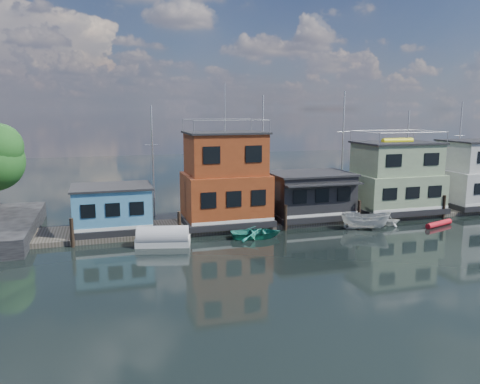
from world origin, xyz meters
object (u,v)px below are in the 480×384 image
object	(u,v)px
houseboat_dark	(310,195)
dinghy_white	(390,220)
houseboat_red	(225,180)
red_kayak	(439,224)
houseboat_green	(395,178)
tarp_runabout	(163,238)
houseboat_white	(480,174)
dinghy_teal	(256,233)
houseboat_blue	(112,208)
motorboat	(365,220)

from	to	relation	value
houseboat_dark	dinghy_white	bearing A→B (deg)	-32.31
houseboat_red	red_kayak	distance (m)	19.10
houseboat_green	tarp_runabout	world-z (taller)	houseboat_green
houseboat_green	tarp_runabout	distance (m)	23.59
houseboat_red	red_kayak	bearing A→B (deg)	-16.65
houseboat_dark	houseboat_white	size ratio (longest dim) A/B	0.88
houseboat_white	dinghy_teal	world-z (taller)	houseboat_white
houseboat_blue	houseboat_red	world-z (taller)	houseboat_red
houseboat_red	red_kayak	size ratio (longest dim) A/B	3.57
houseboat_green	tarp_runabout	size ratio (longest dim) A/B	1.97
dinghy_teal	houseboat_blue	bearing A→B (deg)	75.32
houseboat_dark	dinghy_teal	size ratio (longest dim) A/B	1.83
houseboat_dark	dinghy_teal	xyz separation A→B (m)	(-6.60, -4.27, -2.00)
houseboat_white	houseboat_green	bearing A→B (deg)	180.00
houseboat_blue	red_kayak	bearing A→B (deg)	-11.06
houseboat_green	red_kayak	xyz separation A→B (m)	(0.92, -5.36, -3.31)
houseboat_green	dinghy_white	distance (m)	5.73
dinghy_white	houseboat_red	bearing A→B (deg)	78.46
red_kayak	tarp_runabout	bearing A→B (deg)	158.64
houseboat_dark	houseboat_green	size ratio (longest dim) A/B	0.88
houseboat_dark	tarp_runabout	distance (m)	14.76
tarp_runabout	houseboat_blue	bearing A→B (deg)	142.21
red_kayak	dinghy_teal	bearing A→B (deg)	157.40
houseboat_blue	houseboat_white	size ratio (longest dim) A/B	0.76
dinghy_teal	motorboat	size ratio (longest dim) A/B	0.98
houseboat_white	motorboat	distance (m)	16.65
dinghy_white	dinghy_teal	xyz separation A→B (m)	(-12.65, -0.45, -0.07)
dinghy_white	tarp_runabout	world-z (taller)	tarp_runabout
dinghy_white	houseboat_green	bearing A→B (deg)	-33.80
dinghy_white	red_kayak	distance (m)	4.17
houseboat_white	dinghy_white	distance (m)	13.85
dinghy_teal	tarp_runabout	xyz separation A→B (m)	(-7.40, -0.04, 0.19)
houseboat_green	dinghy_teal	world-z (taller)	houseboat_green
houseboat_red	houseboat_green	world-z (taller)	houseboat_red
houseboat_red	houseboat_blue	bearing A→B (deg)	-180.00
houseboat_dark	motorboat	world-z (taller)	houseboat_dark
red_kayak	tarp_runabout	distance (m)	23.94
motorboat	red_kayak	distance (m)	6.82
motorboat	houseboat_red	bearing A→B (deg)	92.94
houseboat_dark	dinghy_white	distance (m)	7.41
red_kayak	tarp_runabout	size ratio (longest dim) A/B	0.78
houseboat_blue	dinghy_white	bearing A→B (deg)	-9.27
houseboat_blue	houseboat_red	size ratio (longest dim) A/B	0.54
houseboat_dark	houseboat_white	world-z (taller)	houseboat_white
dinghy_teal	houseboat_dark	bearing A→B (deg)	-50.29
red_kayak	houseboat_green	bearing A→B (deg)	80.83
houseboat_red	houseboat_white	bearing A→B (deg)	0.00
houseboat_green	tarp_runabout	xyz separation A→B (m)	(-23.00, -4.33, -2.94)
houseboat_white	motorboat	xyz separation A→B (m)	(-15.82, -4.41, -2.74)
houseboat_red	dinghy_white	bearing A→B (deg)	-15.30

